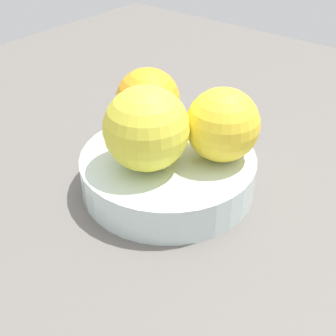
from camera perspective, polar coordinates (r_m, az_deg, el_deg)
The scene contains 5 objects.
ground_plane at distance 51.26cm, azimuth -0.00°, elevation -3.19°, with size 110.00×110.00×2.00cm, color #66605B.
fruit_bowl at distance 49.49cm, azimuth -0.00°, elevation -0.50°, with size 19.08×19.08×4.13cm.
orange_in_bowl_0 at distance 46.43cm, azimuth 6.96°, elevation 5.47°, with size 7.74×7.74×7.74cm, color yellow.
orange_in_bowl_1 at distance 44.50cm, azimuth -2.78°, elevation 5.03°, with size 8.70×8.70×8.70cm, color yellow.
orange_in_bowl_2 at distance 51.59cm, azimuth -2.58°, elevation 8.64°, with size 7.38×7.38×7.38cm, color #F9A823.
Camera 1 is at (25.36, -31.37, 30.63)cm, focal length 47.87 mm.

